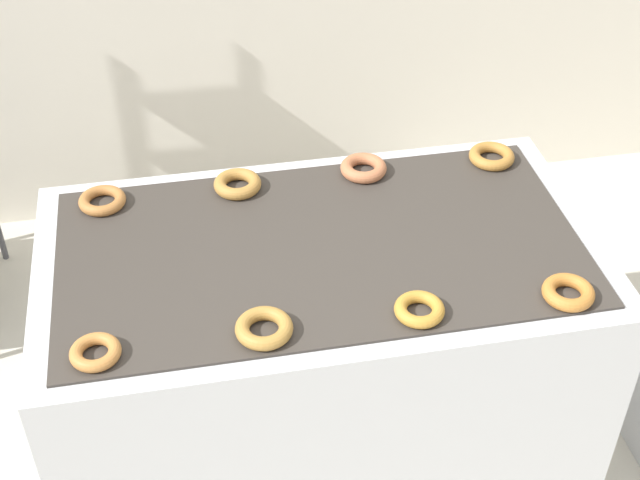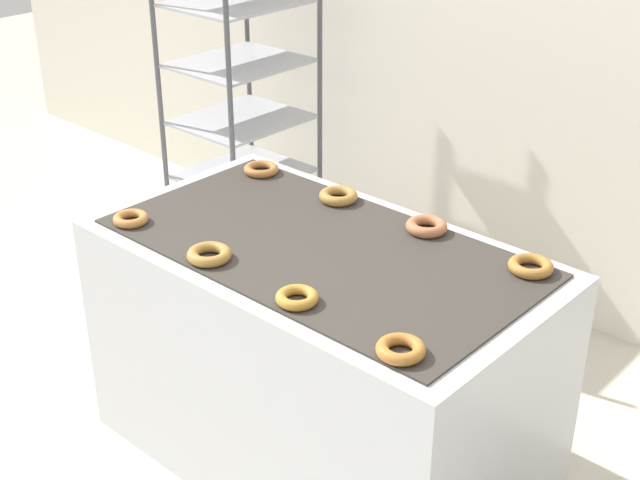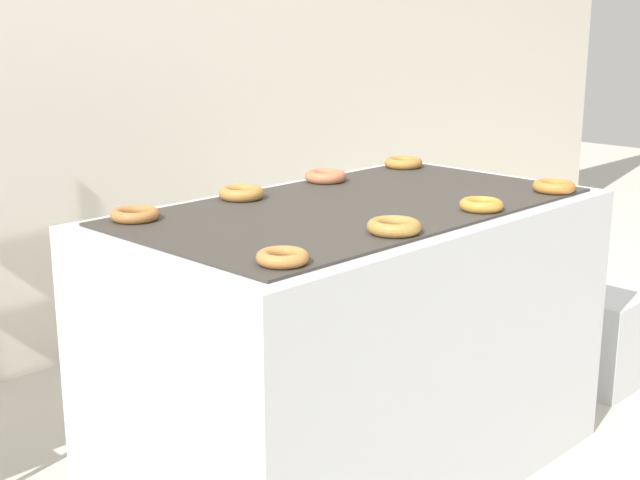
% 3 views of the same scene
% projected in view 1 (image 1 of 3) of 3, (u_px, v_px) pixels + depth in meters
% --- Properties ---
extents(fryer_machine, '(1.49, 0.84, 0.85)m').
position_uv_depth(fryer_machine, '(320.00, 358.00, 2.61)').
color(fryer_machine, silver).
rests_on(fryer_machine, ground_plane).
extents(donut_near_left, '(0.12, 0.12, 0.03)m').
position_uv_depth(donut_near_left, '(95.00, 352.00, 2.02)').
color(donut_near_left, '#B57539').
rests_on(donut_near_left, fryer_machine).
extents(donut_near_midleft, '(0.14, 0.14, 0.03)m').
position_uv_depth(donut_near_midleft, '(264.00, 328.00, 2.08)').
color(donut_near_midleft, '#A77936').
rests_on(donut_near_midleft, fryer_machine).
extents(donut_near_midright, '(0.12, 0.12, 0.03)m').
position_uv_depth(donut_near_midright, '(419.00, 309.00, 2.13)').
color(donut_near_midright, '#B6812F').
rests_on(donut_near_midright, fryer_machine).
extents(donut_near_right, '(0.13, 0.13, 0.03)m').
position_uv_depth(donut_near_right, '(568.00, 292.00, 2.18)').
color(donut_near_right, '#B26F2D').
rests_on(donut_near_right, fryer_machine).
extents(donut_far_left, '(0.13, 0.13, 0.03)m').
position_uv_depth(donut_far_left, '(102.00, 201.00, 2.48)').
color(donut_far_left, '#A66A35').
rests_on(donut_far_left, fryer_machine).
extents(donut_far_midleft, '(0.14, 0.14, 0.04)m').
position_uv_depth(donut_far_midleft, '(237.00, 184.00, 2.54)').
color(donut_far_midleft, '#A67636').
rests_on(donut_far_midleft, fryer_machine).
extents(donut_far_midright, '(0.14, 0.14, 0.04)m').
position_uv_depth(donut_far_midright, '(363.00, 168.00, 2.60)').
color(donut_far_midright, '#B16843').
rests_on(donut_far_midright, fryer_machine).
extents(donut_far_right, '(0.14, 0.14, 0.03)m').
position_uv_depth(donut_far_right, '(492.00, 156.00, 2.65)').
color(donut_far_right, '#A87331').
rests_on(donut_far_right, fryer_machine).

